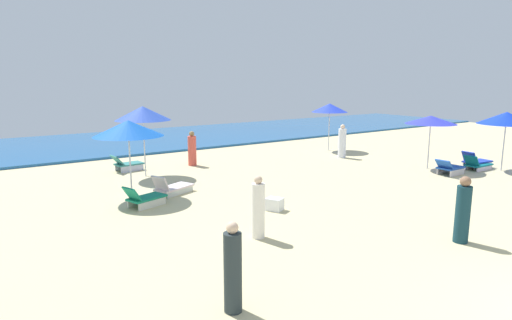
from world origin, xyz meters
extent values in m
cube|color=#1D5997|center=(0.00, 24.81, 0.06)|extent=(60.00, 10.38, 0.12)
cylinder|color=silver|center=(8.66, 9.46, 0.97)|extent=(0.05, 0.05, 1.94)
cone|color=#2E36C3|center=(8.66, 9.46, 2.12)|extent=(2.12, 2.12, 0.35)
cube|color=silver|center=(8.42, 7.96, 0.13)|extent=(1.01, 0.06, 0.26)
cube|color=silver|center=(8.41, 8.52, 0.13)|extent=(1.01, 0.06, 0.26)
cube|color=#1E4DA8|center=(8.41, 8.24, 0.29)|extent=(1.13, 0.68, 0.06)
cube|color=#1E4DA8|center=(7.90, 8.23, 0.47)|extent=(0.39, 0.63, 0.40)
cylinder|color=silver|center=(-1.89, 15.03, 1.12)|extent=(0.05, 0.05, 2.23)
cone|color=#2547B3|center=(-1.89, 15.03, 2.51)|extent=(2.16, 2.16, 0.55)
cube|color=silver|center=(-2.04, 16.18, 0.13)|extent=(1.00, 0.16, 0.26)
cube|color=silver|center=(-2.11, 16.74, 0.13)|extent=(1.00, 0.16, 0.26)
cube|color=#307975|center=(-2.07, 16.46, 0.29)|extent=(1.18, 0.79, 0.06)
cube|color=#307975|center=(-2.57, 16.40, 0.50)|extent=(0.48, 0.68, 0.45)
cylinder|color=silver|center=(10.93, 7.46, 0.98)|extent=(0.05, 0.05, 1.97)
cone|color=#1032C6|center=(10.93, 7.46, 2.22)|extent=(2.27, 2.27, 0.51)
cube|color=silver|center=(10.57, 8.06, 0.13)|extent=(1.15, 0.16, 0.26)
cube|color=silver|center=(10.63, 8.60, 0.13)|extent=(1.15, 0.16, 0.26)
cube|color=#213BB4|center=(10.60, 8.33, 0.29)|extent=(1.34, 0.77, 0.06)
cube|color=#213BB4|center=(10.01, 8.39, 0.53)|extent=(0.36, 0.64, 0.50)
cube|color=silver|center=(10.27, 7.83, 0.09)|extent=(1.14, 0.06, 0.18)
cube|color=silver|center=(10.28, 8.34, 0.09)|extent=(1.14, 0.06, 0.18)
cube|color=#0D6B73|center=(10.27, 8.09, 0.21)|extent=(1.27, 0.63, 0.06)
cube|color=#0D6B73|center=(9.69, 8.10, 0.44)|extent=(0.35, 0.58, 0.49)
cylinder|color=silver|center=(8.60, 15.48, 1.04)|extent=(0.05, 0.05, 2.08)
cone|color=blue|center=(8.60, 15.48, 2.30)|extent=(1.91, 1.91, 0.46)
cylinder|color=silver|center=(-3.41, 12.25, 1.01)|extent=(0.05, 0.05, 2.02)
cone|color=blue|center=(-3.41, 12.25, 2.28)|extent=(2.23, 2.23, 0.51)
cube|color=silver|center=(-3.29, 10.77, 0.12)|extent=(0.99, 0.34, 0.23)
cube|color=silver|center=(-3.44, 11.26, 0.12)|extent=(0.99, 0.34, 0.23)
cube|color=#157D5D|center=(-3.36, 11.01, 0.26)|extent=(1.27, 0.92, 0.06)
cube|color=#157D5D|center=(-3.86, 10.86, 0.48)|extent=(0.49, 0.65, 0.46)
cube|color=silver|center=(-1.96, 11.66, 0.09)|extent=(1.15, 0.50, 0.18)
cube|color=silver|center=(-2.16, 12.15, 0.09)|extent=(1.15, 0.50, 0.18)
cube|color=silver|center=(-2.06, 11.90, 0.21)|extent=(1.50, 1.09, 0.06)
cube|color=silver|center=(-2.64, 11.66, 0.47)|extent=(0.49, 0.66, 0.53)
cylinder|color=white|center=(-2.11, 6.88, 0.68)|extent=(0.43, 0.43, 1.36)
sphere|color=beige|center=(-2.11, 6.88, 1.45)|extent=(0.20, 0.20, 0.20)
cylinder|color=white|center=(7.58, 13.49, 0.71)|extent=(0.43, 0.43, 1.43)
sphere|color=beige|center=(7.58, 13.49, 1.53)|extent=(0.23, 0.23, 0.23)
cylinder|color=#DD5142|center=(0.64, 15.94, 0.66)|extent=(0.52, 0.52, 1.32)
sphere|color=olive|center=(0.64, 15.94, 1.43)|extent=(0.23, 0.23, 0.23)
cylinder|color=#143641|center=(1.68, 3.89, 0.69)|extent=(0.37, 0.37, 1.37)
sphere|color=#8C664B|center=(1.68, 3.89, 1.48)|extent=(0.25, 0.25, 0.25)
cylinder|color=#293437|center=(-4.41, 4.33, 0.69)|extent=(0.43, 0.43, 1.37)
sphere|color=beige|center=(-4.41, 4.33, 1.46)|extent=(0.20, 0.20, 0.20)
cube|color=white|center=(-0.42, 8.45, 0.18)|extent=(0.55, 0.60, 0.37)
camera|label=1|loc=(-7.89, -1.34, 3.82)|focal=30.32mm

